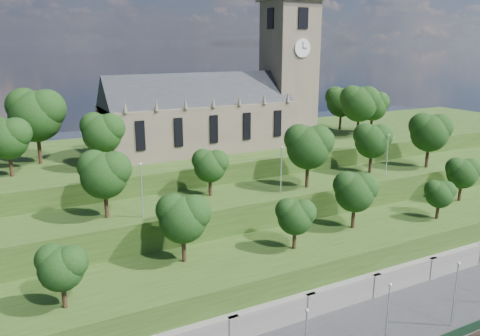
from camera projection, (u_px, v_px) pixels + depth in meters
retaining_wall at (340, 300)px, 57.03m from camera, size 160.00×2.10×5.00m
embankment_lower at (312, 268)px, 61.82m from camera, size 160.00×12.00×8.00m
embankment_upper at (269, 226)px, 70.73m from camera, size 160.00×10.00×12.00m
hilltop at (212, 182)px, 88.34m from camera, size 160.00×32.00×15.00m
church at (224, 104)px, 81.39m from camera, size 38.60×12.35×27.60m
trees_lower at (312, 202)px, 59.98m from camera, size 66.51×8.97×8.30m
trees_upper at (318, 145)px, 70.03m from camera, size 61.01×8.43×9.51m
trees_hilltop at (218, 111)px, 80.04m from camera, size 73.09×15.85×11.48m
lamp_posts_promenade at (388, 313)px, 46.98m from camera, size 60.36×0.36×7.86m
lamp_posts_upper at (281, 166)px, 65.57m from camera, size 40.36×0.36×6.96m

